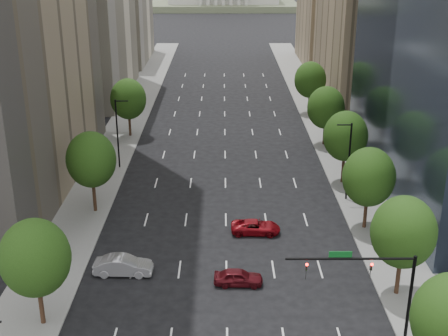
{
  "coord_description": "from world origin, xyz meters",
  "views": [
    {
      "loc": [
        -0.31,
        -6.21,
        27.57
      ],
      "look_at": [
        -0.2,
        44.3,
        8.0
      ],
      "focal_mm": 47.94,
      "sensor_mm": 36.0,
      "label": 1
    }
  ],
  "objects_px": {
    "car_silver": "(123,266)",
    "car_maroon": "(238,277)",
    "traffic_signal": "(377,279)",
    "car_red_far": "(256,227)"
  },
  "relations": [
    {
      "from": "traffic_signal",
      "to": "car_maroon",
      "type": "xyz_separation_m",
      "value": [
        -9.53,
        7.55,
        -4.47
      ]
    },
    {
      "from": "traffic_signal",
      "to": "car_red_far",
      "type": "relative_size",
      "value": 1.86
    },
    {
      "from": "car_red_far",
      "to": "traffic_signal",
      "type": "bearing_deg",
      "value": -153.85
    },
    {
      "from": "traffic_signal",
      "to": "car_silver",
      "type": "relative_size",
      "value": 1.79
    },
    {
      "from": "car_maroon",
      "to": "car_red_far",
      "type": "relative_size",
      "value": 0.85
    },
    {
      "from": "car_silver",
      "to": "car_red_far",
      "type": "height_order",
      "value": "car_silver"
    },
    {
      "from": "car_silver",
      "to": "car_red_far",
      "type": "relative_size",
      "value": 1.04
    },
    {
      "from": "traffic_signal",
      "to": "car_maroon",
      "type": "height_order",
      "value": "traffic_signal"
    },
    {
      "from": "car_silver",
      "to": "car_maroon",
      "type": "bearing_deg",
      "value": -98.34
    },
    {
      "from": "traffic_signal",
      "to": "car_maroon",
      "type": "distance_m",
      "value": 12.96
    }
  ]
}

